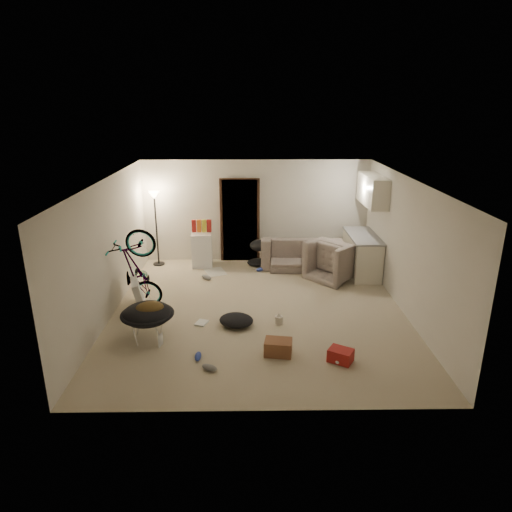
{
  "coord_description": "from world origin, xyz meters",
  "views": [
    {
      "loc": [
        -0.17,
        -7.95,
        3.8
      ],
      "look_at": [
        -0.04,
        0.6,
        0.9
      ],
      "focal_mm": 32.0,
      "sensor_mm": 36.0,
      "label": 1
    }
  ],
  "objects_px": {
    "sofa": "(301,256)",
    "bicycle": "(138,287)",
    "juicer": "(279,319)",
    "floor_lamp": "(155,213)",
    "saucer_chair": "(148,318)",
    "drink_case_a": "(278,347)",
    "mini_fridge": "(202,250)",
    "tv_box": "(138,293)",
    "drink_case_b": "(341,355)",
    "kitchen_counter": "(362,255)",
    "armchair": "(337,264)"
  },
  "relations": [
    {
      "from": "kitchen_counter",
      "to": "armchair",
      "type": "distance_m",
      "value": 0.67
    },
    {
      "from": "kitchen_counter",
      "to": "juicer",
      "type": "xyz_separation_m",
      "value": [
        -2.08,
        -2.56,
        -0.35
      ]
    },
    {
      "from": "armchair",
      "to": "bicycle",
      "type": "relative_size",
      "value": 0.6
    },
    {
      "from": "floor_lamp",
      "to": "bicycle",
      "type": "distance_m",
      "value": 2.66
    },
    {
      "from": "kitchen_counter",
      "to": "drink_case_a",
      "type": "relative_size",
      "value": 3.52
    },
    {
      "from": "tv_box",
      "to": "kitchen_counter",
      "type": "bearing_deg",
      "value": 5.7
    },
    {
      "from": "armchair",
      "to": "drink_case_b",
      "type": "distance_m",
      "value": 3.63
    },
    {
      "from": "floor_lamp",
      "to": "saucer_chair",
      "type": "height_order",
      "value": "floor_lamp"
    },
    {
      "from": "kitchen_counter",
      "to": "juicer",
      "type": "relative_size",
      "value": 7.1
    },
    {
      "from": "floor_lamp",
      "to": "kitchen_counter",
      "type": "distance_m",
      "value": 4.95
    },
    {
      "from": "juicer",
      "to": "tv_box",
      "type": "bearing_deg",
      "value": 165.62
    },
    {
      "from": "sofa",
      "to": "juicer",
      "type": "xyz_separation_m",
      "value": [
        -0.71,
        -3.01,
        -0.19
      ]
    },
    {
      "from": "floor_lamp",
      "to": "mini_fridge",
      "type": "bearing_deg",
      "value": -5.27
    },
    {
      "from": "tv_box",
      "to": "drink_case_b",
      "type": "xyz_separation_m",
      "value": [
        3.53,
        -1.95,
        -0.23
      ]
    },
    {
      "from": "saucer_chair",
      "to": "tv_box",
      "type": "relative_size",
      "value": 0.88
    },
    {
      "from": "floor_lamp",
      "to": "mini_fridge",
      "type": "relative_size",
      "value": 2.21
    },
    {
      "from": "bicycle",
      "to": "juicer",
      "type": "bearing_deg",
      "value": -101.35
    },
    {
      "from": "floor_lamp",
      "to": "mini_fridge",
      "type": "xyz_separation_m",
      "value": [
        1.08,
        -0.1,
        -0.9
      ]
    },
    {
      "from": "saucer_chair",
      "to": "juicer",
      "type": "xyz_separation_m",
      "value": [
        2.23,
        0.51,
        -0.29
      ]
    },
    {
      "from": "juicer",
      "to": "kitchen_counter",
      "type": "bearing_deg",
      "value": 50.96
    },
    {
      "from": "bicycle",
      "to": "juicer",
      "type": "xyz_separation_m",
      "value": [
        2.65,
        -0.7,
        -0.35
      ]
    },
    {
      "from": "drink_case_a",
      "to": "sofa",
      "type": "bearing_deg",
      "value": 87.96
    },
    {
      "from": "sofa",
      "to": "saucer_chair",
      "type": "xyz_separation_m",
      "value": [
        -2.94,
        -3.52,
        0.1
      ]
    },
    {
      "from": "floor_lamp",
      "to": "armchair",
      "type": "height_order",
      "value": "floor_lamp"
    },
    {
      "from": "floor_lamp",
      "to": "drink_case_a",
      "type": "distance_m",
      "value": 5.16
    },
    {
      "from": "mini_fridge",
      "to": "drink_case_b",
      "type": "distance_m",
      "value": 5.07
    },
    {
      "from": "armchair",
      "to": "drink_case_a",
      "type": "relative_size",
      "value": 2.33
    },
    {
      "from": "drink_case_b",
      "to": "armchair",
      "type": "bearing_deg",
      "value": 111.56
    },
    {
      "from": "saucer_chair",
      "to": "tv_box",
      "type": "distance_m",
      "value": 1.26
    },
    {
      "from": "floor_lamp",
      "to": "kitchen_counter",
      "type": "xyz_separation_m",
      "value": [
        4.83,
        -0.65,
        -0.87
      ]
    },
    {
      "from": "sofa",
      "to": "bicycle",
      "type": "xyz_separation_m",
      "value": [
        -3.37,
        -2.31,
        0.16
      ]
    },
    {
      "from": "saucer_chair",
      "to": "drink_case_a",
      "type": "relative_size",
      "value": 2.08
    },
    {
      "from": "floor_lamp",
      "to": "drink_case_a",
      "type": "bearing_deg",
      "value": -57.79
    },
    {
      "from": "sofa",
      "to": "juicer",
      "type": "height_order",
      "value": "sofa"
    },
    {
      "from": "saucer_chair",
      "to": "bicycle",
      "type": "bearing_deg",
      "value": 109.6
    },
    {
      "from": "bicycle",
      "to": "mini_fridge",
      "type": "height_order",
      "value": "bicycle"
    },
    {
      "from": "bicycle",
      "to": "saucer_chair",
      "type": "height_order",
      "value": "bicycle"
    },
    {
      "from": "mini_fridge",
      "to": "tv_box",
      "type": "bearing_deg",
      "value": -115.49
    },
    {
      "from": "drink_case_a",
      "to": "juicer",
      "type": "bearing_deg",
      "value": 94.85
    },
    {
      "from": "bicycle",
      "to": "juicer",
      "type": "relative_size",
      "value": 7.84
    },
    {
      "from": "sofa",
      "to": "drink_case_a",
      "type": "relative_size",
      "value": 4.47
    },
    {
      "from": "floor_lamp",
      "to": "saucer_chair",
      "type": "xyz_separation_m",
      "value": [
        0.53,
        -3.72,
        -0.93
      ]
    },
    {
      "from": "mini_fridge",
      "to": "juicer",
      "type": "distance_m",
      "value": 3.54
    },
    {
      "from": "floor_lamp",
      "to": "bicycle",
      "type": "xyz_separation_m",
      "value": [
        0.1,
        -2.51,
        -0.87
      ]
    },
    {
      "from": "bicycle",
      "to": "drink_case_b",
      "type": "bearing_deg",
      "value": -115.79
    },
    {
      "from": "saucer_chair",
      "to": "juicer",
      "type": "relative_size",
      "value": 4.2
    },
    {
      "from": "drink_case_b",
      "to": "saucer_chair",
      "type": "bearing_deg",
      "value": -162.87
    },
    {
      "from": "bicycle",
      "to": "drink_case_b",
      "type": "relative_size",
      "value": 4.66
    },
    {
      "from": "floor_lamp",
      "to": "kitchen_counter",
      "type": "bearing_deg",
      "value": -7.66
    },
    {
      "from": "kitchen_counter",
      "to": "drink_case_a",
      "type": "bearing_deg",
      "value": -120.84
    }
  ]
}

